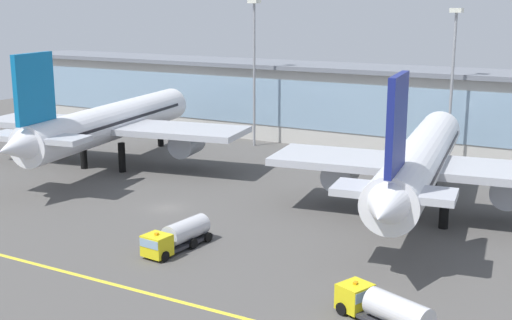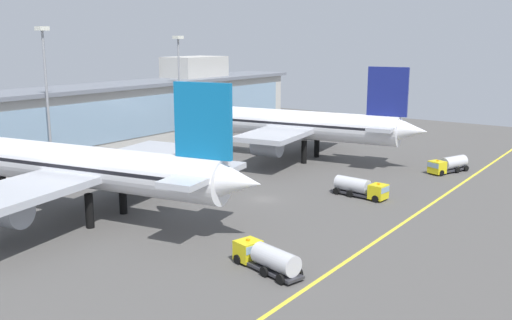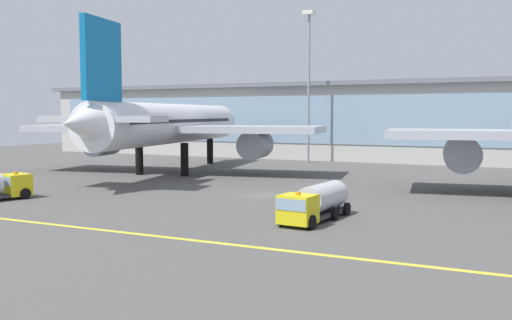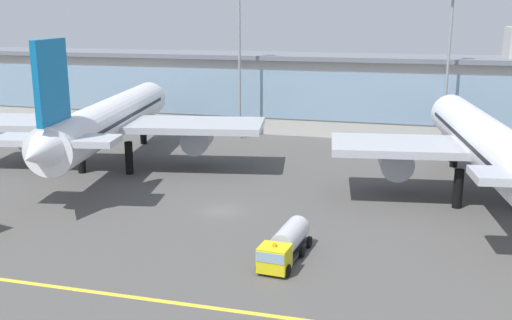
% 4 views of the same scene
% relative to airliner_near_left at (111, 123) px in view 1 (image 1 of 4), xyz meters
% --- Properties ---
extents(ground_plane, '(202.24, 202.24, 0.00)m').
position_rel_airliner_near_left_xyz_m(ground_plane, '(21.66, -14.45, -7.07)').
color(ground_plane, '#514F4C').
extents(taxiway_centreline_stripe, '(161.79, 0.50, 0.01)m').
position_rel_airliner_near_left_xyz_m(taxiway_centreline_stripe, '(21.66, -36.45, -7.06)').
color(taxiway_centreline_stripe, yellow).
rests_on(taxiway_centreline_stripe, ground).
extents(terminal_building, '(147.46, 14.00, 19.76)m').
position_rel_airliner_near_left_xyz_m(terminal_building, '(23.21, 36.01, 0.62)').
color(terminal_building, beige).
rests_on(terminal_building, ground).
extents(airliner_near_left, '(45.06, 52.54, 19.33)m').
position_rel_airliner_near_left_xyz_m(airliner_near_left, '(0.00, 0.00, 0.00)').
color(airliner_near_left, black).
rests_on(airliner_near_left, ground).
extents(airliner_near_right, '(37.31, 52.10, 19.23)m').
position_rel_airliner_near_left_xyz_m(airliner_near_right, '(50.67, -2.40, -0.02)').
color(airliner_near_right, black).
rests_on(airliner_near_right, ground).
extents(fuel_tanker_truck, '(3.60, 9.22, 2.90)m').
position_rel_airliner_near_left_xyz_m(fuel_tanker_truck, '(31.67, -26.12, -5.56)').
color(fuel_tanker_truck, black).
rests_on(fuel_tanker_truck, ground).
extents(service_truck_far, '(9.32, 5.59, 2.90)m').
position_rel_airliner_near_left_xyz_m(service_truck_far, '(56.39, -31.77, -5.56)').
color(service_truck_far, black).
rests_on(service_truck_far, ground).
extents(apron_light_mast_west, '(1.80, 1.80, 24.98)m').
position_rel_airliner_near_left_xyz_m(apron_light_mast_west, '(46.99, 26.66, 9.14)').
color(apron_light_mast_west, gray).
rests_on(apron_light_mast_west, ground).
extents(apron_light_mast_centre, '(1.80, 1.80, 26.44)m').
position_rel_airliner_near_left_xyz_m(apron_light_mast_centre, '(11.85, 25.30, 9.94)').
color(apron_light_mast_centre, gray).
rests_on(apron_light_mast_centre, ground).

